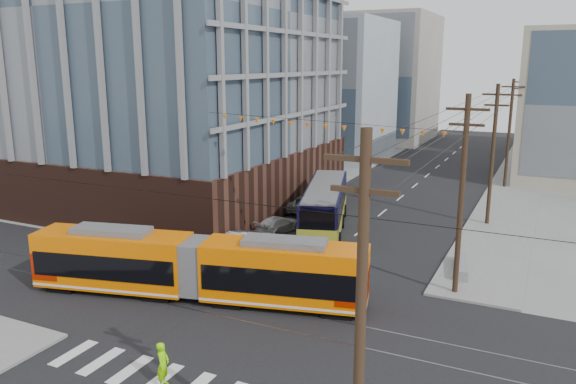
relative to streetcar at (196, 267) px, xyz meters
name	(u,v)px	position (x,y,z in m)	size (l,w,h in m)	color
ground	(218,350)	(4.10, -4.38, -1.78)	(160.00, 160.00, 0.00)	slate
office_building	(145,43)	(-17.90, 18.62, 12.52)	(30.00, 25.00, 28.60)	#381E16
bg_bldg_nw_near	(317,89)	(-12.90, 47.62, 7.22)	(18.00, 16.00, 18.00)	#8C99A5
bg_bldg_nw_far	(381,78)	(-9.90, 67.62, 8.22)	(16.00, 18.00, 20.00)	gray
utility_pole_near	(360,333)	(12.60, -10.38, 3.72)	(0.30, 0.30, 11.00)	black
utility_pole_far	(519,121)	(12.60, 51.62, 3.72)	(0.30, 0.30, 11.00)	black
streetcar	(196,267)	(0.00, 0.00, 0.00)	(18.44, 2.59, 3.55)	#E36300
city_bus	(325,206)	(1.39, 15.13, 0.00)	(2.72, 12.55, 3.56)	black
parked_car_silver	(243,240)	(-1.73, 8.00, -1.07)	(1.50, 4.31, 1.42)	#ADB2B8
parked_car_white	(278,224)	(-1.47, 12.74, -1.16)	(1.72, 4.24, 1.23)	#B7B7B7
parked_car_grey	(307,203)	(-1.98, 19.42, -1.06)	(2.37, 5.15, 1.43)	gray
pedestrian	(163,365)	(3.72, -7.72, -0.84)	(0.68, 0.45, 1.87)	#8CFF01
jersey_barrier	(461,267)	(12.40, 10.05, -1.39)	(0.87, 3.86, 0.77)	slate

